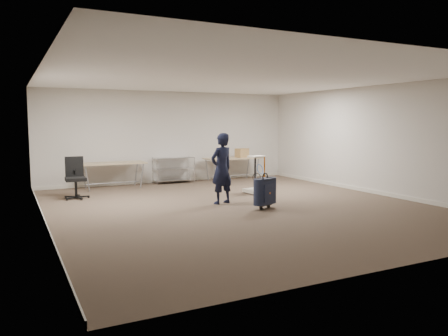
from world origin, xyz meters
TOP-DOWN VIEW (x-y plane):
  - ground at (0.00, 0.00)m, footprint 9.00×9.00m
  - room_shell at (0.00, 1.38)m, footprint 8.00×9.00m
  - folding_table_left at (-1.90, 3.95)m, footprint 1.80×0.75m
  - folding_table_right at (1.90, 3.95)m, footprint 1.80×0.75m
  - wire_shelf at (0.00, 4.20)m, footprint 1.22×0.47m
  - person at (-0.19, 0.47)m, footprint 0.67×0.53m
  - suitcase at (0.37, -0.49)m, footprint 0.46×0.36m
  - office_chair at (-3.08, 2.67)m, footprint 0.62×0.62m
  - equipment_cart at (1.29, 1.41)m, footprint 0.59×0.59m
  - cardboard_box at (2.25, 3.95)m, footprint 0.44×0.37m

SIDE VIEW (x-z plane):
  - ground at x=0.00m, z-range 0.00..0.00m
  - room_shell at x=0.00m, z-range -4.45..4.55m
  - equipment_cart at x=1.29m, z-range -0.23..0.75m
  - office_chair at x=-3.08m, z-range -0.20..0.82m
  - suitcase at x=0.37m, z-range -0.18..0.94m
  - wire_shelf at x=0.00m, z-range 0.04..0.84m
  - folding_table_left at x=-1.90m, z-range 0.31..1.04m
  - folding_table_right at x=1.90m, z-range 0.31..1.04m
  - person at x=-0.19m, z-range 0.00..1.62m
  - cardboard_box at x=2.25m, z-range 0.73..1.01m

